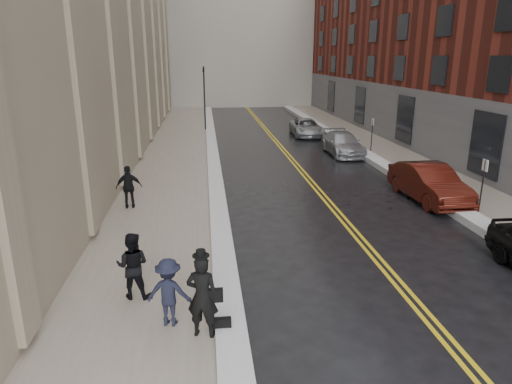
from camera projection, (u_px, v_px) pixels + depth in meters
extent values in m
plane|color=black|center=(341.00, 358.00, 9.40)|extent=(160.00, 160.00, 0.00)
cube|color=gray|center=(171.00, 172.00, 24.13)|extent=(4.00, 64.00, 0.15)
cube|color=gray|center=(415.00, 166.00, 25.57)|extent=(3.00, 64.00, 0.15)
cube|color=gold|center=(299.00, 170.00, 24.89)|extent=(0.12, 64.00, 0.01)
cube|color=gold|center=(303.00, 170.00, 24.91)|extent=(0.12, 64.00, 0.01)
cube|color=white|center=(214.00, 170.00, 24.36)|extent=(0.70, 60.80, 0.26)
cube|color=white|center=(383.00, 165.00, 25.36)|extent=(0.85, 60.80, 0.30)
cube|color=maroon|center=(503.00, 9.00, 30.59)|extent=(14.00, 50.00, 18.00)
cylinder|color=black|center=(205.00, 99.00, 36.94)|extent=(0.12, 0.12, 5.20)
imported|color=black|center=(204.00, 74.00, 36.37)|extent=(0.18, 0.15, 0.90)
cylinder|color=black|center=(482.00, 188.00, 17.55)|extent=(0.06, 0.06, 2.20)
cube|color=white|center=(485.00, 165.00, 17.29)|extent=(0.02, 0.35, 0.45)
cylinder|color=black|center=(372.00, 136.00, 28.97)|extent=(0.06, 0.06, 2.20)
cube|color=white|center=(373.00, 122.00, 28.71)|extent=(0.02, 0.35, 0.45)
imported|color=#3F110B|center=(429.00, 183.00, 19.43)|extent=(1.85, 4.83, 1.57)
imported|color=#97999E|center=(343.00, 144.00, 28.68)|extent=(1.97, 4.75, 1.38)
imported|color=#A0A4A8|center=(306.00, 128.00, 35.37)|extent=(2.32, 4.76, 1.30)
imported|color=black|center=(202.00, 296.00, 9.66)|extent=(0.77, 0.60, 1.88)
imported|color=black|center=(133.00, 266.00, 11.27)|extent=(0.91, 0.75, 1.71)
imported|color=black|center=(169.00, 292.00, 10.13)|extent=(1.14, 0.82, 1.59)
imported|color=black|center=(129.00, 187.00, 18.02)|extent=(1.05, 0.55, 1.71)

